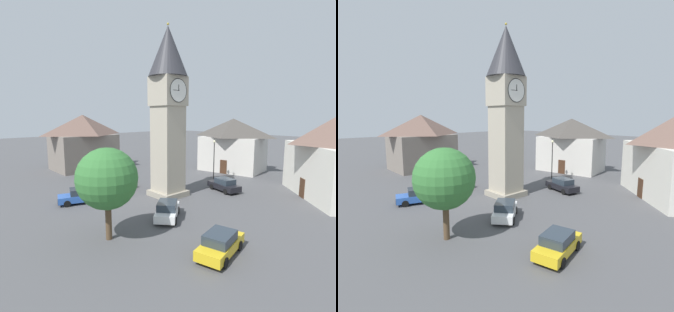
# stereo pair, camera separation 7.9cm
# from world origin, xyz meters

# --- Properties ---
(ground_plane) EXTENTS (200.00, 200.00, 0.00)m
(ground_plane) POSITION_xyz_m (0.00, 0.00, 0.00)
(ground_plane) COLOR #4C4C4F
(clock_tower) EXTENTS (4.13, 4.13, 18.04)m
(clock_tower) POSITION_xyz_m (0.00, 0.00, 10.49)
(clock_tower) COLOR gray
(clock_tower) RESTS_ON ground
(car_blue_kerb) EXTENTS (2.10, 4.27, 1.53)m
(car_blue_kerb) POSITION_xyz_m (1.92, -6.86, 0.76)
(car_blue_kerb) COLOR red
(car_blue_kerb) RESTS_ON ground
(car_silver_kerb) EXTENTS (4.24, 3.95, 1.53)m
(car_silver_kerb) POSITION_xyz_m (4.52, 4.86, 0.76)
(car_silver_kerb) COLOR white
(car_silver_kerb) RESTS_ON ground
(car_red_corner) EXTENTS (4.45, 2.94, 1.53)m
(car_red_corner) POSITION_xyz_m (8.29, -4.12, 0.76)
(car_red_corner) COLOR #2D5BB7
(car_red_corner) RESTS_ON ground
(car_white_side) EXTENTS (4.40, 2.59, 1.53)m
(car_white_side) POSITION_xyz_m (6.11, 11.56, 0.76)
(car_white_side) COLOR gold
(car_white_side) RESTS_ON ground
(car_black_far) EXTENTS (2.64, 4.41, 1.53)m
(car_black_far) POSITION_xyz_m (-6.03, 3.18, 0.76)
(car_black_far) COLOR black
(car_black_far) RESTS_ON ground
(pedestrian) EXTENTS (0.55, 0.28, 1.69)m
(pedestrian) POSITION_xyz_m (-3.96, -3.41, 1.01)
(pedestrian) COLOR #706656
(pedestrian) RESTS_ON ground
(tree) EXTENTS (4.33, 4.33, 6.60)m
(tree) POSITION_xyz_m (10.18, 4.87, 4.41)
(tree) COLOR brown
(tree) RESTS_ON ground
(building_terrace_right) EXTENTS (9.85, 7.63, 8.95)m
(building_terrace_right) POSITION_xyz_m (0.06, -20.69, 4.57)
(building_terrace_right) COLOR slate
(building_terrace_right) RESTS_ON ground
(building_corner_back) EXTENTS (8.38, 10.75, 8.35)m
(building_corner_back) POSITION_xyz_m (-16.99, -3.14, 4.27)
(building_corner_back) COLOR beige
(building_corner_back) RESTS_ON ground
(lamp_post) EXTENTS (0.36, 0.36, 5.43)m
(lamp_post) POSITION_xyz_m (-10.07, -1.50, 3.59)
(lamp_post) COLOR black
(lamp_post) RESTS_ON ground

